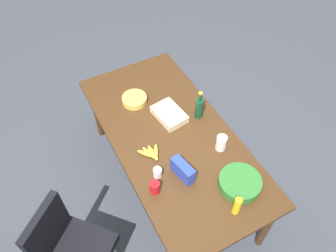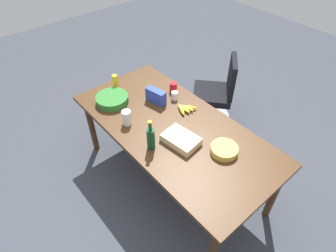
# 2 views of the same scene
# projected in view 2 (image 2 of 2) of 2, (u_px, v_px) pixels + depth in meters

# --- Properties ---
(ground_plane) EXTENTS (10.00, 10.00, 0.00)m
(ground_plane) POSITION_uv_depth(u_px,v_px,m) (172.00, 177.00, 3.25)
(ground_plane) COLOR #3B3F48
(conference_table) EXTENTS (2.12, 1.02, 0.80)m
(conference_table) POSITION_uv_depth(u_px,v_px,m) (173.00, 132.00, 2.76)
(conference_table) COLOR #432914
(conference_table) RESTS_ON ground
(office_chair) EXTENTS (0.68, 0.68, 0.93)m
(office_chair) POSITION_uv_depth(u_px,v_px,m) (215.00, 98.00, 3.77)
(office_chair) COLOR gray
(office_chair) RESTS_ON ground
(chip_bag_blue) EXTENTS (0.23, 0.12, 0.15)m
(chip_bag_blue) POSITION_uv_depth(u_px,v_px,m) (156.00, 96.00, 2.93)
(chip_bag_blue) COLOR #2740B0
(chip_bag_blue) RESTS_ON conference_table
(mustard_bottle) EXTENTS (0.07, 0.07, 0.18)m
(mustard_bottle) POSITION_uv_depth(u_px,v_px,m) (116.00, 83.00, 3.09)
(mustard_bottle) COLOR yellow
(mustard_bottle) RESTS_ON conference_table
(sheet_cake) EXTENTS (0.35, 0.26, 0.07)m
(sheet_cake) POSITION_uv_depth(u_px,v_px,m) (181.00, 140.00, 2.53)
(sheet_cake) COLOR beige
(sheet_cake) RESTS_ON conference_table
(wine_bottle) EXTENTS (0.08, 0.08, 0.31)m
(wine_bottle) POSITION_uv_depth(u_px,v_px,m) (151.00, 138.00, 2.42)
(wine_bottle) COLOR #114123
(wine_bottle) RESTS_ON conference_table
(salad_bowl) EXTENTS (0.42, 0.42, 0.08)m
(salad_bowl) POSITION_uv_depth(u_px,v_px,m) (112.00, 99.00, 2.95)
(salad_bowl) COLOR #2B6F2B
(salad_bowl) RESTS_ON conference_table
(chip_bowl) EXTENTS (0.29, 0.29, 0.06)m
(chip_bowl) POSITION_uv_depth(u_px,v_px,m) (224.00, 150.00, 2.44)
(chip_bowl) COLOR gold
(chip_bowl) RESTS_ON conference_table
(banana_bunch) EXTENTS (0.18, 0.20, 0.04)m
(banana_bunch) POSITION_uv_depth(u_px,v_px,m) (185.00, 108.00, 2.87)
(banana_bunch) COLOR yellow
(banana_bunch) RESTS_ON conference_table
(mayo_jar) EXTENTS (0.09, 0.09, 0.15)m
(mayo_jar) POSITION_uv_depth(u_px,v_px,m) (127.00, 118.00, 2.69)
(mayo_jar) COLOR white
(mayo_jar) RESTS_ON conference_table
(red_solo_cup) EXTENTS (0.10, 0.10, 0.11)m
(red_solo_cup) POSITION_uv_depth(u_px,v_px,m) (173.00, 87.00, 3.08)
(red_solo_cup) COLOR red
(red_solo_cup) RESTS_ON conference_table
(paper_cup) EXTENTS (0.08, 0.08, 0.09)m
(paper_cup) POSITION_uv_depth(u_px,v_px,m) (175.00, 96.00, 2.99)
(paper_cup) COLOR white
(paper_cup) RESTS_ON conference_table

